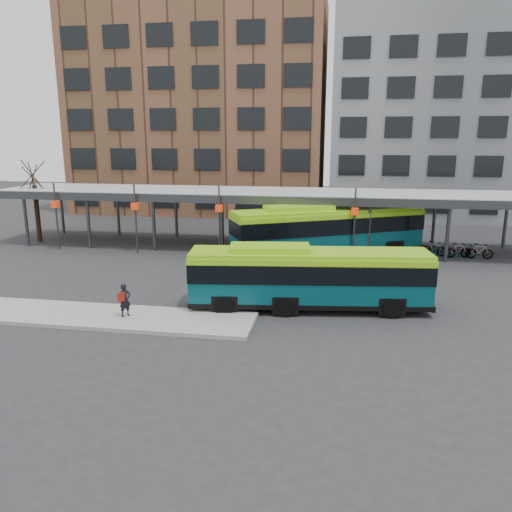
{
  "coord_description": "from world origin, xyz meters",
  "views": [
    {
      "loc": [
        4.96,
        -22.87,
        8.07
      ],
      "look_at": [
        0.69,
        2.68,
        1.8
      ],
      "focal_mm": 35.0,
      "sensor_mm": 36.0,
      "label": 1
    }
  ],
  "objects_px": {
    "tree": "(37,211)",
    "bus_rear": "(328,230)",
    "bus_front": "(308,276)",
    "pedestrian": "(125,300)"
  },
  "relations": [
    {
      "from": "tree",
      "to": "bus_rear",
      "type": "xyz_separation_m",
      "value": [
        22.28,
        -1.47,
        -0.55
      ]
    },
    {
      "from": "tree",
      "to": "pedestrian",
      "type": "height_order",
      "value": "tree"
    },
    {
      "from": "tree",
      "to": "bus_front",
      "type": "bearing_deg",
      "value": -29.29
    },
    {
      "from": "pedestrian",
      "to": "bus_rear",
      "type": "bearing_deg",
      "value": 6.18
    },
    {
      "from": "bus_front",
      "to": "pedestrian",
      "type": "distance_m",
      "value": 8.47
    },
    {
      "from": "bus_rear",
      "to": "pedestrian",
      "type": "distance_m",
      "value": 16.05
    },
    {
      "from": "bus_rear",
      "to": "pedestrian",
      "type": "relative_size",
      "value": 8.66
    },
    {
      "from": "bus_rear",
      "to": "tree",
      "type": "bearing_deg",
      "value": 148.74
    },
    {
      "from": "bus_rear",
      "to": "pedestrian",
      "type": "height_order",
      "value": "bus_rear"
    },
    {
      "from": "bus_rear",
      "to": "pedestrian",
      "type": "xyz_separation_m",
      "value": [
        -8.58,
        -13.53,
        -0.95
      ]
    }
  ]
}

